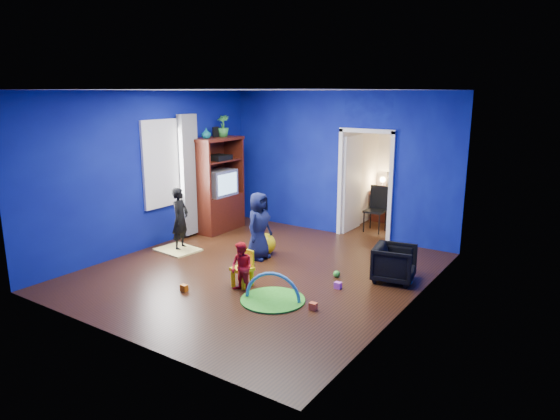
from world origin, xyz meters
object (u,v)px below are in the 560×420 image
Objects in this scene: crt_tv at (219,183)px; play_mat at (273,300)px; child_black at (180,219)px; tv_armoire at (218,184)px; study_desk at (392,206)px; vase at (206,133)px; armchair at (394,263)px; kid_chair at (242,270)px; toddler_red at (242,268)px; folding_chair at (375,210)px; hopper_ball at (265,244)px; child_navy at (259,226)px.

play_mat is at bearing -38.50° from crt_tv.
play_mat is at bearing -126.95° from child_black.
study_desk is (2.81, 2.69, -0.60)m from tv_armoire.
child_black is 5.80× the size of vase.
kid_chair is (-1.83, -1.48, -0.03)m from armchair.
crt_tv is 0.76× the size of play_mat.
toddler_red is 0.66m from play_mat.
vase is (-4.21, 0.43, 1.78)m from armchair.
folding_chair is at bearing 31.55° from tv_armoire.
folding_chair is (1.03, 2.52, 0.27)m from hopper_ball.
child_navy reaches higher than armchair.
folding_chair is at bearing 92.97° from kid_chair.
folding_chair is (2.77, 1.73, -0.56)m from crt_tv.
play_mat is at bearing -51.39° from hopper_ball.
armchair is 0.68× the size of folding_chair.
tv_armoire is at bearing -5.03° from child_black.
hopper_ball is 2.08m from play_mat.
crt_tv is 2.09m from hopper_ball.
child_navy reaches higher than kid_chair.
child_black is 4.03m from folding_chair.
child_black is 4.82m from study_desk.
armchair is 0.32× the size of tv_armoire.
vase is at bearing -144.22° from folding_chair.
child_black is 3.01× the size of hopper_ball.
vase is at bearing 66.71° from child_navy.
folding_chair is (2.81, 2.03, -1.60)m from vase.
kid_chair is 3.97m from folding_chair.
crt_tv is at bearing 145.28° from toddler_red.
tv_armoire is at bearing 90.00° from vase.
kid_chair is (2.38, -2.22, -0.73)m from tv_armoire.
vase is 4.25m from play_mat.
kid_chair is at bearing -156.14° from child_navy.
toddler_red is at bearing 124.38° from armchair.
kid_chair is (0.55, -1.17, -0.35)m from child_navy.
hopper_ball is 1.54m from kid_chair.
hopper_ball is (-2.42, -0.06, -0.09)m from armchair.
child_black is 1.28× the size of play_mat.
play_mat is at bearing 135.28° from armchair.
study_desk is 0.96m from folding_chair.
tv_armoire reaches higher than child_navy.
folding_chair is (0.28, 4.14, 0.08)m from toddler_red.
toddler_red is 3.70m from vase.
toddler_red reaches higher than play_mat.
study_desk is at bearing 92.93° from play_mat.
child_navy is at bearing -104.71° from study_desk.
kid_chair is at bearing 164.29° from play_mat.
hopper_ball is at bearing 80.74° from armchair.
armchair is 2.43m from hopper_ball.
hopper_ball is at bearing -24.06° from tv_armoire.
armchair is 2.04m from play_mat.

